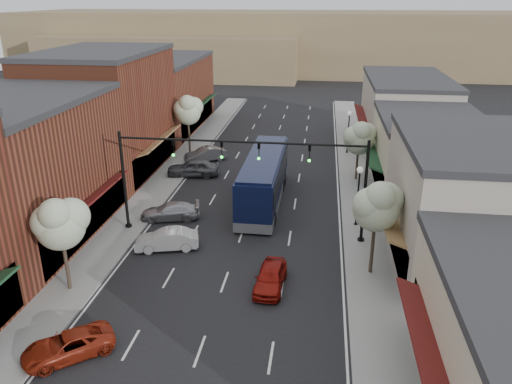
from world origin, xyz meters
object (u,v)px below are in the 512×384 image
at_px(tree_left_near, 60,222).
at_px(coach_bus, 264,178).
at_px(tree_right_far, 360,137).
at_px(red_hatchback, 270,277).
at_px(parked_car_b, 167,240).
at_px(tree_left_far, 188,109).
at_px(lamp_post_near, 359,187).
at_px(signal_mast_left, 157,168).
at_px(tree_right_near, 377,205).
at_px(lamp_post_far, 349,125).
at_px(signal_mast_right, 328,175).
at_px(parked_car_e, 206,154).
at_px(parked_car_c, 170,211).
at_px(parked_car_a, 68,345).
at_px(parked_car_d, 193,168).

relative_size(tree_left_near, coach_bus, 0.46).
bearing_deg(tree_right_far, red_hatchback, -107.42).
bearing_deg(parked_car_b, tree_left_near, -49.46).
xyz_separation_m(tree_left_far, lamp_post_near, (16.05, -15.44, -1.60)).
bearing_deg(signal_mast_left, lamp_post_near, 10.56).
xyz_separation_m(tree_right_near, lamp_post_near, (-0.55, 6.56, -1.45)).
xyz_separation_m(tree_right_near, lamp_post_far, (-0.55, 24.06, -1.45)).
xyz_separation_m(tree_right_near, tree_left_near, (-16.60, -4.00, -0.23)).
relative_size(tree_right_near, tree_left_near, 1.05).
bearing_deg(tree_left_far, tree_right_near, -52.96).
distance_m(tree_left_far, red_hatchback, 26.79).
xyz_separation_m(tree_right_near, tree_right_far, (0.00, 16.00, -0.46)).
height_order(signal_mast_right, parked_car_e, signal_mast_right).
height_order(signal_mast_left, tree_right_far, signal_mast_left).
bearing_deg(tree_right_near, tree_left_far, 127.04).
height_order(parked_car_b, parked_car_c, parked_car_b).
bearing_deg(parked_car_a, coach_bus, 122.60).
xyz_separation_m(tree_left_far, parked_car_e, (2.15, -2.19, -3.93)).
relative_size(parked_car_a, parked_car_c, 0.95).
bearing_deg(coach_bus, tree_left_far, 127.76).
distance_m(coach_bus, parked_car_c, 7.72).
height_order(tree_right_far, tree_left_far, tree_left_far).
xyz_separation_m(parked_car_a, parked_car_b, (1.36, 10.52, 0.10)).
height_order(tree_right_near, tree_right_far, tree_right_near).
distance_m(tree_left_near, parked_car_c, 10.97).
relative_size(tree_left_far, lamp_post_near, 1.38).
relative_size(signal_mast_left, parked_car_e, 1.99).
xyz_separation_m(signal_mast_right, red_hatchback, (-2.97, -6.20, -3.97)).
bearing_deg(signal_mast_left, parked_car_b, -64.86).
distance_m(red_hatchback, parked_car_a, 10.88).
bearing_deg(parked_car_a, parked_car_b, 134.21).
distance_m(tree_right_near, coach_bus, 12.89).
relative_size(tree_right_near, parked_car_b, 1.48).
xyz_separation_m(signal_mast_right, coach_bus, (-4.80, 6.11, -2.65)).
bearing_deg(parked_car_c, tree_right_far, 112.41).
xyz_separation_m(red_hatchback, parked_car_e, (-8.76, 21.95, 0.02)).
bearing_deg(tree_left_far, parked_car_a, -85.45).
relative_size(signal_mast_right, parked_car_e, 1.99).
bearing_deg(tree_left_near, tree_right_far, 50.31).
relative_size(lamp_post_near, coach_bus, 0.36).
distance_m(signal_mast_right, coach_bus, 8.21).
bearing_deg(signal_mast_left, parked_car_e, 91.77).
xyz_separation_m(signal_mast_right, tree_right_near, (2.73, -4.05, -0.17)).
xyz_separation_m(parked_car_c, parked_car_d, (-0.65, 9.31, 0.18)).
relative_size(signal_mast_right, parked_car_b, 2.04).
relative_size(tree_left_near, red_hatchback, 1.48).
height_order(tree_right_near, parked_car_c, tree_right_near).
height_order(tree_right_far, lamp_post_near, tree_right_far).
bearing_deg(red_hatchback, coach_bus, 101.96).
xyz_separation_m(signal_mast_right, tree_left_far, (-13.87, 17.95, -0.02)).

